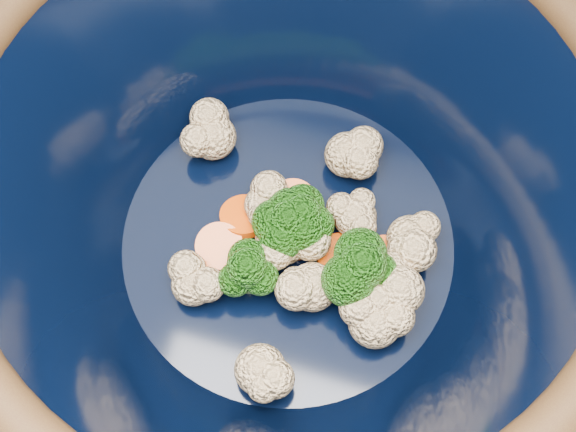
% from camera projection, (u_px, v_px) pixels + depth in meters
% --- Properties ---
extents(counter, '(1.20, 1.20, 0.90)m').
position_uv_depth(counter, '(226.00, 427.00, 0.95)').
color(counter, white).
rests_on(counter, ground).
extents(mixing_bowl, '(0.43, 0.43, 0.17)m').
position_uv_depth(mixing_bowl, '(288.00, 205.00, 0.47)').
color(mixing_bowl, black).
rests_on(mixing_bowl, counter).
extents(vegetable_pile, '(0.17, 0.18, 0.06)m').
position_uv_depth(vegetable_pile, '(309.00, 246.00, 0.50)').
color(vegetable_pile, '#608442').
rests_on(vegetable_pile, mixing_bowl).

